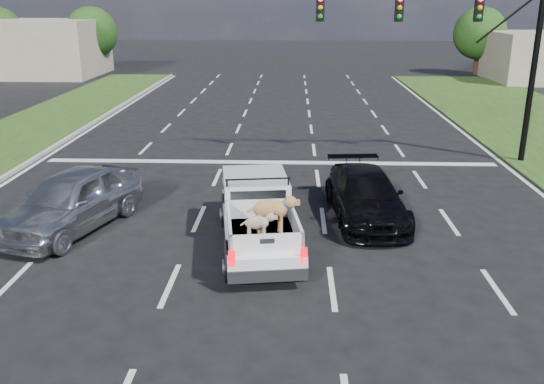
{
  "coord_description": "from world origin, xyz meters",
  "views": [
    {
      "loc": [
        0.87,
        -11.07,
        5.86
      ],
      "look_at": [
        0.39,
        2.0,
        1.49
      ],
      "focal_mm": 38.0,
      "sensor_mm": 36.0,
      "label": 1
    }
  ],
  "objects_px": {
    "silver_sedan": "(72,200)",
    "black_coupe": "(366,196)",
    "traffic_signal": "(471,33)",
    "pickup_truck": "(258,215)"
  },
  "relations": [
    {
      "from": "traffic_signal",
      "to": "silver_sedan",
      "type": "height_order",
      "value": "traffic_signal"
    },
    {
      "from": "pickup_truck",
      "to": "silver_sedan",
      "type": "relative_size",
      "value": 1.04
    },
    {
      "from": "traffic_signal",
      "to": "pickup_truck",
      "type": "distance_m",
      "value": 11.64
    },
    {
      "from": "traffic_signal",
      "to": "black_coupe",
      "type": "height_order",
      "value": "traffic_signal"
    },
    {
      "from": "silver_sedan",
      "to": "black_coupe",
      "type": "bearing_deg",
      "value": 25.56
    },
    {
      "from": "pickup_truck",
      "to": "silver_sedan",
      "type": "distance_m",
      "value": 5.14
    },
    {
      "from": "traffic_signal",
      "to": "pickup_truck",
      "type": "relative_size",
      "value": 1.86
    },
    {
      "from": "pickup_truck",
      "to": "traffic_signal",
      "type": "bearing_deg",
      "value": 41.23
    },
    {
      "from": "silver_sedan",
      "to": "black_coupe",
      "type": "xyz_separation_m",
      "value": [
        7.93,
        1.06,
        -0.14
      ]
    },
    {
      "from": "pickup_truck",
      "to": "black_coupe",
      "type": "xyz_separation_m",
      "value": [
        2.89,
        2.04,
        -0.16
      ]
    }
  ]
}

